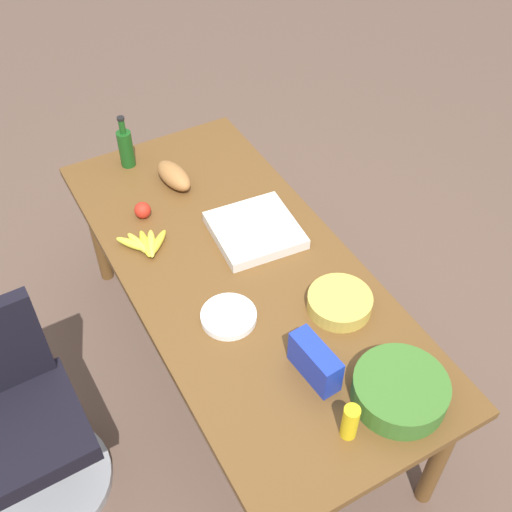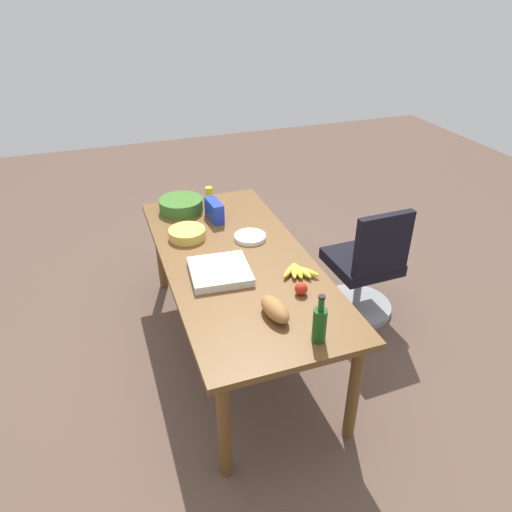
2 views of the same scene
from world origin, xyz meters
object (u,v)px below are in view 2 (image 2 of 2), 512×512
chip_bowl (187,233)px  office_chair (364,273)px  conference_table (237,268)px  pizza_box (220,271)px  salad_bowl (181,205)px  banana_bunch (298,271)px  bread_loaf (275,309)px  wine_bottle (320,324)px  mustard_bottle (209,196)px  apple_red (301,289)px  chip_bag_blue (214,210)px  paper_plate_stack (250,237)px

chip_bowl → office_chair: bearing=75.8°
conference_table → pizza_box: size_ratio=5.78×
office_chair → salad_bowl: office_chair is taller
salad_bowl → banana_bunch: salad_bowl is taller
bread_loaf → wine_bottle: (0.25, 0.14, 0.06)m
office_chair → banana_bunch: office_chair is taller
bread_loaf → salad_bowl: bearing=-172.2°
mustard_bottle → pizza_box: bearing=-11.2°
apple_red → salad_bowl: salad_bowl is taller
chip_bowl → bread_loaf: bearing=13.9°
wine_bottle → salad_bowl: 1.76m
conference_table → apple_red: apple_red is taller
office_chair → chip_bag_blue: size_ratio=4.32×
pizza_box → banana_bunch: 0.48m
mustard_bottle → banana_bunch: size_ratio=0.65×
bread_loaf → banana_bunch: 0.45m
conference_table → paper_plate_stack: (-0.22, 0.17, 0.09)m
chip_bowl → paper_plate_stack: (0.16, 0.41, -0.02)m
chip_bowl → conference_table: bearing=32.4°
apple_red → mustard_bottle: size_ratio=0.50×
paper_plate_stack → salad_bowl: (-0.61, -0.36, 0.03)m
chip_bag_blue → paper_plate_stack: size_ratio=1.00×
office_chair → chip_bowl: (-0.32, -1.27, 0.41)m
bread_loaf → wine_bottle: bearing=29.0°
bread_loaf → paper_plate_stack: (-0.87, 0.15, -0.04)m
chip_bag_blue → wine_bottle: 1.50m
wine_bottle → chip_bag_blue: bearing=-174.7°
chip_bowl → mustard_bottle: bearing=148.8°
pizza_box → salad_bowl: size_ratio=1.07×
chip_bowl → apple_red: bearing=28.2°
mustard_bottle → banana_bunch: mustard_bottle is taller
pizza_box → conference_table: bearing=139.2°
bread_loaf → wine_bottle: size_ratio=0.87×
office_chair → banana_bunch: size_ratio=4.06×
salad_bowl → pizza_box: bearing=2.0°
pizza_box → banana_bunch: size_ratio=1.54×
apple_red → mustard_bottle: mustard_bottle is taller
banana_bunch → pizza_box: bearing=-109.0°
bread_loaf → pizza_box: bread_loaf is taller
apple_red → banana_bunch: bearing=160.6°
pizza_box → chip_bowl: bearing=-165.8°
wine_bottle → mustard_bottle: 1.75m
bread_loaf → pizza_box: bearing=-161.3°
wine_bottle → mustard_bottle: bearing=-176.4°
conference_table → mustard_bottle: bearing=177.1°
bread_loaf → paper_plate_stack: bearing=169.9°
chip_bowl → pizza_box: chip_bowl is taller
conference_table → apple_red: 0.57m
office_chair → salad_bowl: size_ratio=2.83×
bread_loaf → apple_red: (-0.15, 0.22, -0.01)m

